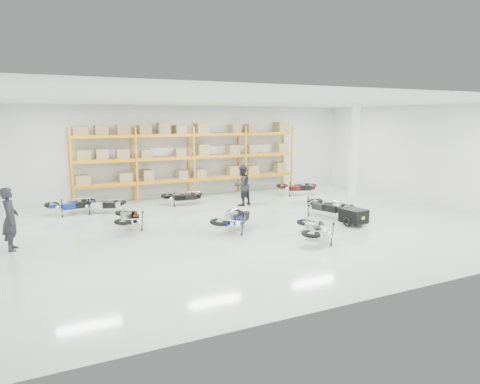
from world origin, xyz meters
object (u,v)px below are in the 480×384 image
moto_silver_left (315,225)px  moto_back_c (183,194)px  moto_back_a (72,202)px  moto_back_d (297,185)px  moto_blue_centre (234,215)px  person_left (10,219)px  moto_touring_right (327,203)px  moto_black_far_left (128,215)px  person_back (242,185)px  moto_back_b (103,202)px  trailer (354,216)px

moto_silver_left → moto_back_c: 7.74m
moto_silver_left → moto_back_a: 10.10m
moto_back_d → moto_blue_centre: bearing=150.3°
moto_blue_centre → person_left: (-6.92, 0.88, 0.38)m
moto_touring_right → moto_black_far_left: bearing=153.6°
person_back → moto_back_c: bearing=-48.8°
moto_silver_left → moto_black_far_left: size_ratio=1.04×
moto_back_b → moto_back_c: size_ratio=0.96×
moto_silver_left → moto_touring_right: (2.50, 2.68, 0.05)m
moto_silver_left → moto_back_d: size_ratio=0.96×
moto_touring_right → moto_back_c: moto_touring_right is taller
moto_touring_right → moto_back_d: bearing=55.6°
moto_silver_left → person_left: person_left is taller
moto_blue_centre → moto_back_c: (-0.17, 5.17, -0.07)m
moto_back_a → person_back: bearing=-108.7°
moto_back_d → person_back: 3.88m
person_left → moto_touring_right: bearing=-87.5°
moto_black_far_left → trailer: moto_black_far_left is taller
person_left → person_back: person_left is taller
trailer → person_left: person_left is taller
moto_blue_centre → moto_back_d: 7.75m
moto_back_b → person_left: person_left is taller
person_back → trailer: bearing=90.8°
trailer → moto_back_d: moto_back_d is taller
moto_back_a → person_left: size_ratio=0.92×
moto_silver_left → moto_black_far_left: bearing=-12.3°
moto_back_c → person_back: bearing=-109.3°
moto_silver_left → moto_touring_right: moto_touring_right is taller
moto_back_b → moto_back_c: 3.56m
person_left → person_back: bearing=-66.5°
moto_black_far_left → trailer: bearing=168.3°
moto_black_far_left → moto_back_c: size_ratio=1.02×
moto_black_far_left → person_left: (-3.66, -1.02, 0.44)m
moto_touring_right → person_back: person_back is taller
moto_back_c → moto_back_b: bearing=101.6°
trailer → moto_back_b: bearing=133.3°
moto_back_d → person_left: size_ratio=0.95×
trailer → moto_back_b: moto_back_b is taller
moto_silver_left → trailer: moto_silver_left is taller
moto_blue_centre → moto_black_far_left: 3.78m
moto_back_a → moto_back_c: moto_back_a is taller
moto_back_b → person_back: (5.94, -1.06, 0.43)m
moto_back_c → moto_silver_left: bearing=-157.0°
trailer → moto_back_b: (-8.00, 6.21, 0.12)m
moto_black_far_left → moto_back_a: (-1.63, 3.36, 0.02)m
moto_back_d → person_left: person_left is taller
moto_touring_right → person_back: (-2.06, 3.55, 0.34)m
person_left → moto_silver_left: bearing=-105.1°
moto_black_far_left → trailer: 8.17m
moto_back_a → person_left: bearing=147.2°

